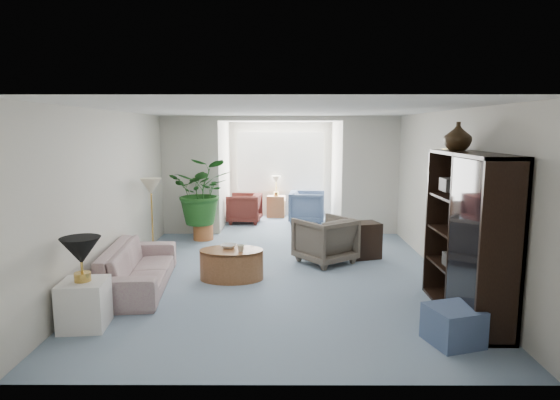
{
  "coord_description": "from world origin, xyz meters",
  "views": [
    {
      "loc": [
        0.02,
        -6.82,
        2.23
      ],
      "look_at": [
        0.0,
        0.6,
        1.1
      ],
      "focal_mm": 30.04,
      "sensor_mm": 36.0,
      "label": 1
    }
  ],
  "objects_px": {
    "coffee_table": "(232,264)",
    "sunroom_table": "(276,206)",
    "floor_lamp": "(151,186)",
    "coffee_cup": "(241,248)",
    "sofa": "(138,267)",
    "ottoman": "(453,325)",
    "coffee_bowl": "(229,246)",
    "sunroom_chair_blue": "(307,207)",
    "end_table": "(84,304)",
    "table_lamp": "(81,251)",
    "cabinet_urn": "(458,136)",
    "framed_picture": "(451,166)",
    "side_table_dark": "(364,240)",
    "wingback_chair": "(325,240)",
    "plant_pot": "(203,232)",
    "entertainment_cabinet": "(468,236)",
    "sunroom_chair_maroon": "(244,208)"
  },
  "relations": [
    {
      "from": "coffee_table",
      "to": "sunroom_table",
      "type": "relative_size",
      "value": 1.74
    },
    {
      "from": "floor_lamp",
      "to": "coffee_cup",
      "type": "xyz_separation_m",
      "value": [
        1.66,
        -1.32,
        -0.75
      ]
    },
    {
      "from": "sofa",
      "to": "ottoman",
      "type": "height_order",
      "value": "sofa"
    },
    {
      "from": "coffee_bowl",
      "to": "sunroom_chair_blue",
      "type": "xyz_separation_m",
      "value": [
        1.41,
        4.15,
        -0.1
      ]
    },
    {
      "from": "end_table",
      "to": "table_lamp",
      "type": "distance_m",
      "value": 0.62
    },
    {
      "from": "floor_lamp",
      "to": "cabinet_urn",
      "type": "bearing_deg",
      "value": -25.01
    },
    {
      "from": "sofa",
      "to": "framed_picture",
      "type": "bearing_deg",
      "value": -91.22
    },
    {
      "from": "coffee_bowl",
      "to": "cabinet_urn",
      "type": "distance_m",
      "value": 3.56
    },
    {
      "from": "sunroom_chair_blue",
      "to": "sunroom_table",
      "type": "relative_size",
      "value": 1.53
    },
    {
      "from": "sofa",
      "to": "end_table",
      "type": "relative_size",
      "value": 3.79
    },
    {
      "from": "end_table",
      "to": "table_lamp",
      "type": "bearing_deg",
      "value": 0.0
    },
    {
      "from": "side_table_dark",
      "to": "ottoman",
      "type": "height_order",
      "value": "side_table_dark"
    },
    {
      "from": "floor_lamp",
      "to": "wingback_chair",
      "type": "distance_m",
      "value": 3.12
    },
    {
      "from": "coffee_table",
      "to": "coffee_cup",
      "type": "relative_size",
      "value": 9.09
    },
    {
      "from": "coffee_cup",
      "to": "ottoman",
      "type": "height_order",
      "value": "coffee_cup"
    },
    {
      "from": "coffee_bowl",
      "to": "cabinet_urn",
      "type": "relative_size",
      "value": 0.66
    },
    {
      "from": "cabinet_urn",
      "to": "coffee_bowl",
      "type": "bearing_deg",
      "value": 162.28
    },
    {
      "from": "coffee_cup",
      "to": "sunroom_chair_blue",
      "type": "distance_m",
      "value": 4.52
    },
    {
      "from": "plant_pot",
      "to": "sunroom_chair_blue",
      "type": "bearing_deg",
      "value": 38.07
    },
    {
      "from": "end_table",
      "to": "ottoman",
      "type": "bearing_deg",
      "value": -5.49
    },
    {
      "from": "table_lamp",
      "to": "coffee_table",
      "type": "height_order",
      "value": "table_lamp"
    },
    {
      "from": "framed_picture",
      "to": "coffee_cup",
      "type": "relative_size",
      "value": 4.78
    },
    {
      "from": "framed_picture",
      "to": "ottoman",
      "type": "distance_m",
      "value": 2.64
    },
    {
      "from": "table_lamp",
      "to": "floor_lamp",
      "type": "relative_size",
      "value": 1.22
    },
    {
      "from": "coffee_table",
      "to": "wingback_chair",
      "type": "height_order",
      "value": "wingback_chair"
    },
    {
      "from": "side_table_dark",
      "to": "ottoman",
      "type": "bearing_deg",
      "value": -83.67
    },
    {
      "from": "entertainment_cabinet",
      "to": "sofa",
      "type": "bearing_deg",
      "value": 167.04
    },
    {
      "from": "sunroom_chair_maroon",
      "to": "sunroom_chair_blue",
      "type": "bearing_deg",
      "value": 95.91
    },
    {
      "from": "sunroom_chair_blue",
      "to": "sunroom_chair_maroon",
      "type": "bearing_deg",
      "value": 95.91
    },
    {
      "from": "sofa",
      "to": "table_lamp",
      "type": "height_order",
      "value": "table_lamp"
    },
    {
      "from": "coffee_bowl",
      "to": "sunroom_table",
      "type": "bearing_deg",
      "value": 82.32
    },
    {
      "from": "table_lamp",
      "to": "side_table_dark",
      "type": "height_order",
      "value": "table_lamp"
    },
    {
      "from": "side_table_dark",
      "to": "coffee_cup",
      "type": "bearing_deg",
      "value": -147.52
    },
    {
      "from": "floor_lamp",
      "to": "side_table_dark",
      "type": "height_order",
      "value": "floor_lamp"
    },
    {
      "from": "coffee_cup",
      "to": "sunroom_chair_maroon",
      "type": "relative_size",
      "value": 0.13
    },
    {
      "from": "coffee_cup",
      "to": "entertainment_cabinet",
      "type": "distance_m",
      "value": 3.11
    },
    {
      "from": "coffee_bowl",
      "to": "plant_pot",
      "type": "height_order",
      "value": "coffee_bowl"
    },
    {
      "from": "framed_picture",
      "to": "ottoman",
      "type": "relative_size",
      "value": 1.02
    },
    {
      "from": "plant_pot",
      "to": "sunroom_table",
      "type": "distance_m",
      "value": 2.87
    },
    {
      "from": "sofa",
      "to": "sunroom_table",
      "type": "bearing_deg",
      "value": -24.87
    },
    {
      "from": "coffee_cup",
      "to": "sunroom_chair_maroon",
      "type": "xyz_separation_m",
      "value": [
        -0.29,
        4.35,
        -0.15
      ]
    },
    {
      "from": "sofa",
      "to": "floor_lamp",
      "type": "xyz_separation_m",
      "value": [
        -0.23,
        1.61,
        0.95
      ]
    },
    {
      "from": "coffee_table",
      "to": "plant_pot",
      "type": "xyz_separation_m",
      "value": [
        -0.84,
        2.53,
        -0.07
      ]
    },
    {
      "from": "coffee_table",
      "to": "entertainment_cabinet",
      "type": "bearing_deg",
      "value": -24.72
    },
    {
      "from": "coffee_cup",
      "to": "wingback_chair",
      "type": "distance_m",
      "value": 1.66
    },
    {
      "from": "floor_lamp",
      "to": "wingback_chair",
      "type": "xyz_separation_m",
      "value": [
        2.98,
        -0.33,
        -0.86
      ]
    },
    {
      "from": "plant_pot",
      "to": "sunroom_chair_maroon",
      "type": "relative_size",
      "value": 0.52
    },
    {
      "from": "sunroom_table",
      "to": "coffee_table",
      "type": "bearing_deg",
      "value": -96.97
    },
    {
      "from": "wingback_chair",
      "to": "cabinet_urn",
      "type": "relative_size",
      "value": 2.39
    },
    {
      "from": "floor_lamp",
      "to": "coffee_table",
      "type": "bearing_deg",
      "value": -39.02
    }
  ]
}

